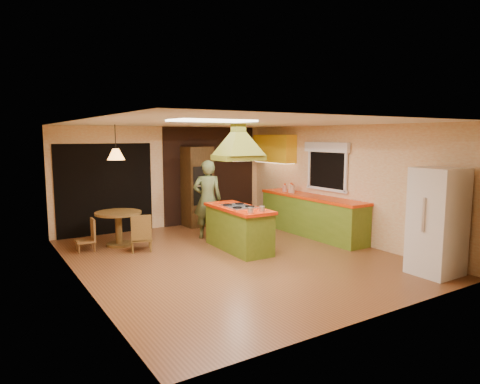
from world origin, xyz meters
TOP-DOWN VIEW (x-y plane):
  - ground at (0.00, 0.00)m, footprint 6.50×6.50m
  - room_walls at (0.00, 0.00)m, footprint 5.50×6.50m
  - ceiling_plane at (0.00, 0.00)m, footprint 6.50×6.50m
  - brick_panel at (1.25, 3.23)m, footprint 2.64×0.03m
  - nook_opening at (-1.50, 3.23)m, footprint 2.20×0.03m
  - right_counter at (2.45, 0.60)m, footprint 0.62×3.05m
  - upper_cabinets at (2.57, 2.20)m, footprint 0.34×1.40m
  - window_right at (2.70, 0.40)m, footprint 0.12×1.35m
  - fluor_panel at (-1.10, -1.20)m, footprint 1.20×0.60m
  - kitchen_island at (0.36, 0.42)m, footprint 0.76×1.76m
  - range_hood at (0.36, 0.42)m, footprint 0.92×0.68m
  - man at (0.31, 1.64)m, footprint 0.75×0.64m
  - refrigerator at (2.29, -2.62)m, footprint 0.73×0.69m
  - wall_oven at (0.72, 2.95)m, footprint 0.68×0.62m
  - dining_table at (-1.57, 2.04)m, footprint 0.95×0.95m
  - chair_left at (-2.27, 1.94)m, footprint 0.37×0.37m
  - chair_near at (-1.32, 1.39)m, footprint 0.51×0.51m
  - pendant_lamp at (-1.57, 2.04)m, footprint 0.37×0.37m
  - canister_large at (2.40, 1.28)m, footprint 0.17×0.17m
  - canister_medium at (2.40, 1.23)m, footprint 0.14×0.14m
  - canister_small at (2.40, 1.53)m, footprint 0.12×0.12m

SIDE VIEW (x-z plane):
  - ground at x=0.00m, z-range 0.00..0.00m
  - chair_left at x=-2.27m, z-range 0.00..0.64m
  - chair_near at x=-1.32m, z-range 0.00..0.75m
  - kitchen_island at x=0.36m, z-range 0.00..0.89m
  - right_counter at x=2.45m, z-range 0.00..0.92m
  - dining_table at x=-1.57m, z-range 0.14..0.85m
  - man at x=0.31m, z-range 0.00..1.75m
  - refrigerator at x=2.29m, z-range 0.00..1.77m
  - canister_small at x=2.40m, z-range 0.92..1.08m
  - wall_oven at x=0.72m, z-range 0.00..2.01m
  - canister_medium at x=2.40m, z-range 0.92..1.09m
  - canister_large at x=2.40m, z-range 0.92..1.12m
  - nook_opening at x=-1.50m, z-range 0.00..2.10m
  - room_walls at x=0.00m, z-range -2.00..4.50m
  - brick_panel at x=1.25m, z-range 0.00..2.50m
  - window_right at x=2.70m, z-range 1.24..2.30m
  - pendant_lamp at x=-1.57m, z-range 1.79..2.01m
  - upper_cabinets at x=2.57m, z-range 1.60..2.30m
  - range_hood at x=0.36m, z-range 1.87..2.65m
  - fluor_panel at x=-1.10m, z-range 2.47..2.50m
  - ceiling_plane at x=0.00m, z-range 2.50..2.50m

